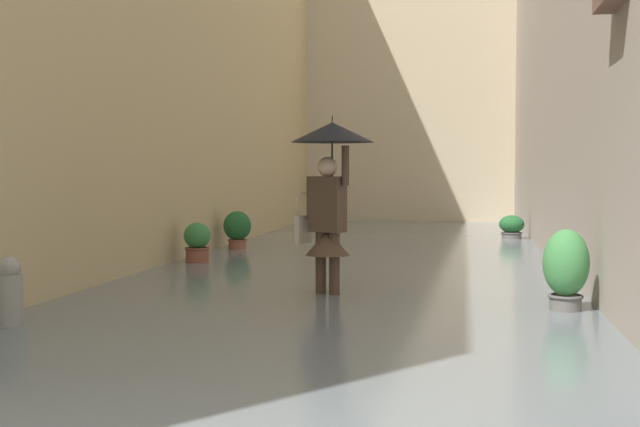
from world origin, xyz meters
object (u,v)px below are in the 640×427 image
at_px(potted_plant_far_left, 566,271).
at_px(mooring_bollard, 9,298).
at_px(potted_plant_mid_right, 237,230).
at_px(person_wading, 329,178).
at_px(potted_plant_near_left, 512,229).
at_px(potted_plant_near_right, 197,245).

bearing_deg(potted_plant_far_left, mooring_bollard, 18.76).
bearing_deg(potted_plant_mid_right, mooring_bollard, 89.92).
distance_m(potted_plant_mid_right, mooring_bollard, 7.49).
xyz_separation_m(person_wading, potted_plant_mid_right, (2.50, -5.13, -0.97)).
bearing_deg(potted_plant_near_left, potted_plant_mid_right, 31.46).
bearing_deg(person_wading, potted_plant_mid_right, -63.99).
bearing_deg(potted_plant_near_left, person_wading, 73.35).
height_order(potted_plant_near_left, mooring_bollard, mooring_bollard).
distance_m(potted_plant_near_left, potted_plant_near_right, 7.23).
xyz_separation_m(potted_plant_mid_right, mooring_bollard, (0.01, 7.49, -0.09)).
distance_m(person_wading, mooring_bollard, 3.61).
distance_m(person_wading, potted_plant_far_left, 2.72).
distance_m(person_wading, potted_plant_near_right, 3.94).
bearing_deg(person_wading, potted_plant_far_left, 165.06).
bearing_deg(mooring_bollard, potted_plant_near_left, -115.23).
relative_size(person_wading, potted_plant_far_left, 2.26).
height_order(potted_plant_near_right, potted_plant_far_left, potted_plant_far_left).
xyz_separation_m(potted_plant_near_right, potted_plant_mid_right, (0.01, -2.26, 0.07)).
height_order(person_wading, potted_plant_near_left, person_wading).
bearing_deg(mooring_bollard, potted_plant_near_right, -90.17).
distance_m(potted_plant_near_left, potted_plant_mid_right, 5.80).
bearing_deg(potted_plant_far_left, potted_plant_near_right, -35.35).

